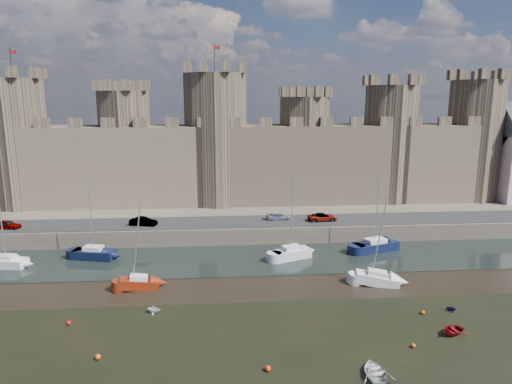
{
  "coord_description": "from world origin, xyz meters",
  "views": [
    {
      "loc": [
        2.84,
        -34.1,
        21.49
      ],
      "look_at": [
        7.19,
        22.0,
        9.73
      ],
      "focal_mm": 32.0,
      "sensor_mm": 36.0,
      "label": 1
    }
  ],
  "objects_px": {
    "sailboat_0": "(6,261)",
    "sailboat_2": "(291,253)",
    "car_0": "(7,225)",
    "sailboat_4": "(139,282)",
    "sailboat_1": "(94,253)",
    "car_3": "(323,217)",
    "sailboat_3": "(375,245)",
    "car_1": "(143,222)",
    "sailboat_5": "(377,278)",
    "car_2": "(278,217)"
  },
  "relations": [
    {
      "from": "sailboat_0",
      "to": "sailboat_2",
      "type": "height_order",
      "value": "sailboat_2"
    },
    {
      "from": "sailboat_2",
      "to": "car_0",
      "type": "bearing_deg",
      "value": 144.75
    },
    {
      "from": "car_0",
      "to": "sailboat_4",
      "type": "xyz_separation_m",
      "value": [
        21.85,
        -17.35,
        -2.41
      ]
    },
    {
      "from": "car_0",
      "to": "sailboat_1",
      "type": "relative_size",
      "value": 0.35
    },
    {
      "from": "car_3",
      "to": "sailboat_2",
      "type": "height_order",
      "value": "sailboat_2"
    },
    {
      "from": "sailboat_3",
      "to": "car_3",
      "type": "bearing_deg",
      "value": 111.03
    },
    {
      "from": "car_3",
      "to": "sailboat_4",
      "type": "height_order",
      "value": "sailboat_4"
    },
    {
      "from": "car_0",
      "to": "sailboat_4",
      "type": "distance_m",
      "value": 28.01
    },
    {
      "from": "car_1",
      "to": "sailboat_0",
      "type": "xyz_separation_m",
      "value": [
        -16.01,
        -9.27,
        -2.39
      ]
    },
    {
      "from": "car_1",
      "to": "sailboat_1",
      "type": "height_order",
      "value": "sailboat_1"
    },
    {
      "from": "car_1",
      "to": "sailboat_3",
      "type": "bearing_deg",
      "value": -89.25
    },
    {
      "from": "car_3",
      "to": "sailboat_2",
      "type": "xyz_separation_m",
      "value": [
        -6.37,
        -9.68,
        -2.25
      ]
    },
    {
      "from": "car_1",
      "to": "car_3",
      "type": "bearing_deg",
      "value": -76.47
    },
    {
      "from": "car_1",
      "to": "sailboat_5",
      "type": "distance_m",
      "value": 35.0
    },
    {
      "from": "car_2",
      "to": "sailboat_3",
      "type": "bearing_deg",
      "value": -128.62
    },
    {
      "from": "sailboat_1",
      "to": "sailboat_2",
      "type": "relative_size",
      "value": 0.97
    },
    {
      "from": "sailboat_2",
      "to": "sailboat_5",
      "type": "height_order",
      "value": "sailboat_2"
    },
    {
      "from": "car_0",
      "to": "car_1",
      "type": "relative_size",
      "value": 0.96
    },
    {
      "from": "sailboat_2",
      "to": "sailboat_4",
      "type": "height_order",
      "value": "sailboat_2"
    },
    {
      "from": "car_2",
      "to": "sailboat_0",
      "type": "distance_m",
      "value": 38.35
    },
    {
      "from": "sailboat_0",
      "to": "sailboat_5",
      "type": "distance_m",
      "value": 46.62
    },
    {
      "from": "sailboat_1",
      "to": "sailboat_5",
      "type": "height_order",
      "value": "sailboat_1"
    },
    {
      "from": "sailboat_2",
      "to": "sailboat_1",
      "type": "bearing_deg",
      "value": 152.98
    },
    {
      "from": "car_1",
      "to": "car_3",
      "type": "xyz_separation_m",
      "value": [
        27.41,
        0.61,
        -0.04
      ]
    },
    {
      "from": "sailboat_4",
      "to": "sailboat_5",
      "type": "relative_size",
      "value": 0.97
    },
    {
      "from": "car_0",
      "to": "sailboat_3",
      "type": "distance_m",
      "value": 53.54
    },
    {
      "from": "car_1",
      "to": "sailboat_4",
      "type": "distance_m",
      "value": 17.71
    },
    {
      "from": "sailboat_3",
      "to": "car_2",
      "type": "bearing_deg",
      "value": 128.1
    },
    {
      "from": "sailboat_5",
      "to": "car_2",
      "type": "bearing_deg",
      "value": 127.55
    },
    {
      "from": "car_3",
      "to": "sailboat_3",
      "type": "relative_size",
      "value": 0.4
    },
    {
      "from": "sailboat_3",
      "to": "sailboat_4",
      "type": "xyz_separation_m",
      "value": [
        -31.22,
        -10.6,
        -0.1
      ]
    },
    {
      "from": "sailboat_5",
      "to": "car_3",
      "type": "bearing_deg",
      "value": 110.19
    },
    {
      "from": "sailboat_4",
      "to": "sailboat_3",
      "type": "bearing_deg",
      "value": 10.56
    },
    {
      "from": "car_3",
      "to": "sailboat_2",
      "type": "relative_size",
      "value": 0.4
    },
    {
      "from": "car_2",
      "to": "sailboat_4",
      "type": "height_order",
      "value": "sailboat_4"
    },
    {
      "from": "car_2",
      "to": "sailboat_5",
      "type": "xyz_separation_m",
      "value": [
        9.08,
        -20.11,
        -2.29
      ]
    },
    {
      "from": "car_1",
      "to": "sailboat_4",
      "type": "xyz_separation_m",
      "value": [
        2.21,
        -17.4,
        -2.41
      ]
    },
    {
      "from": "sailboat_0",
      "to": "car_0",
      "type": "bearing_deg",
      "value": 123.23
    },
    {
      "from": "car_1",
      "to": "sailboat_1",
      "type": "xyz_separation_m",
      "value": [
        -5.56,
        -7.09,
        -2.31
      ]
    },
    {
      "from": "car_1",
      "to": "sailboat_0",
      "type": "relative_size",
      "value": 0.41
    },
    {
      "from": "car_2",
      "to": "sailboat_5",
      "type": "height_order",
      "value": "sailboat_5"
    },
    {
      "from": "car_0",
      "to": "sailboat_5",
      "type": "height_order",
      "value": "sailboat_5"
    },
    {
      "from": "car_0",
      "to": "sailboat_4",
      "type": "relative_size",
      "value": 0.38
    },
    {
      "from": "car_3",
      "to": "sailboat_1",
      "type": "distance_m",
      "value": 33.93
    },
    {
      "from": "sailboat_0",
      "to": "sailboat_4",
      "type": "bearing_deg",
      "value": -12.3
    },
    {
      "from": "car_2",
      "to": "sailboat_3",
      "type": "height_order",
      "value": "sailboat_3"
    },
    {
      "from": "car_3",
      "to": "sailboat_0",
      "type": "xyz_separation_m",
      "value": [
        -43.42,
        -9.88,
        -2.36
      ]
    },
    {
      "from": "sailboat_0",
      "to": "sailboat_3",
      "type": "bearing_deg",
      "value": 14.62
    },
    {
      "from": "car_2",
      "to": "sailboat_5",
      "type": "distance_m",
      "value": 22.18
    },
    {
      "from": "car_0",
      "to": "sailboat_3",
      "type": "bearing_deg",
      "value": -82.78
    }
  ]
}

